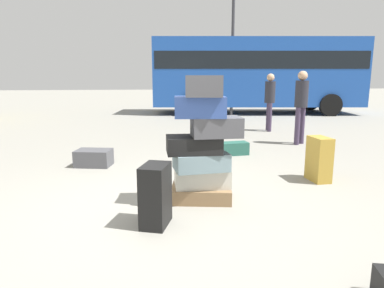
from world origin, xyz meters
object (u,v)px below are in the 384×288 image
at_px(suitcase_tan_white_trunk, 319,159).
at_px(parked_bus, 256,71).
at_px(suitcase_charcoal_foreground_far, 94,158).
at_px(person_bearded_onlooker, 301,101).
at_px(suitcase_black_behind_tower, 156,195).
at_px(person_tourist_with_camera, 270,97).
at_px(suitcase_teal_foreground_near, 234,148).
at_px(lamp_post, 234,2).
at_px(suitcase_tower, 202,150).

height_order(suitcase_tan_white_trunk, parked_bus, parked_bus).
xyz_separation_m(suitcase_charcoal_foreground_far, person_bearded_onlooker, (4.55, 1.45, 0.88)).
height_order(suitcase_black_behind_tower, person_tourist_with_camera, person_tourist_with_camera).
distance_m(person_bearded_onlooker, person_tourist_with_camera, 2.06).
xyz_separation_m(suitcase_black_behind_tower, person_bearded_onlooker, (3.53, 4.13, 0.69)).
bearing_deg(suitcase_teal_foreground_near, parked_bus, 62.98).
relative_size(suitcase_teal_foreground_near, parked_bus, 0.06).
xyz_separation_m(person_tourist_with_camera, lamp_post, (-0.11, 4.09, 3.43)).
bearing_deg(person_tourist_with_camera, suitcase_black_behind_tower, -20.84).
relative_size(suitcase_tan_white_trunk, person_bearded_onlooker, 0.40).
distance_m(person_tourist_with_camera, lamp_post, 5.33).
bearing_deg(suitcase_teal_foreground_near, suitcase_tower, -119.17).
distance_m(parked_bus, lamp_post, 3.08).
height_order(suitcase_charcoal_foreground_far, lamp_post, lamp_post).
bearing_deg(person_tourist_with_camera, suitcase_teal_foreground_near, -22.79).
distance_m(suitcase_teal_foreground_near, suitcase_black_behind_tower, 3.66).
bearing_deg(suitcase_charcoal_foreground_far, suitcase_tower, -39.29).
xyz_separation_m(suitcase_charcoal_foreground_far, lamp_post, (4.44, 7.59, 4.28)).
bearing_deg(suitcase_teal_foreground_near, lamp_post, 70.05).
bearing_deg(suitcase_teal_foreground_near, suitcase_charcoal_foreground_far, -174.85).
xyz_separation_m(suitcase_tower, suitcase_black_behind_tower, (-0.61, -0.63, -0.34)).
distance_m(suitcase_black_behind_tower, person_tourist_with_camera, 7.15).
bearing_deg(suitcase_black_behind_tower, suitcase_tower, 64.73).
relative_size(suitcase_black_behind_tower, suitcase_tan_white_trunk, 0.98).
bearing_deg(person_tourist_with_camera, person_bearded_onlooker, 8.88).
bearing_deg(person_tourist_with_camera, suitcase_charcoal_foreground_far, -43.54).
height_order(suitcase_tower, suitcase_charcoal_foreground_far, suitcase_tower).
distance_m(suitcase_teal_foreground_near, parked_bus, 8.76).
bearing_deg(person_bearded_onlooker, suitcase_black_behind_tower, 13.25).
relative_size(parked_bus, lamp_post, 1.31).
xyz_separation_m(suitcase_teal_foreground_near, person_tourist_with_camera, (1.82, 2.95, 0.87)).
xyz_separation_m(suitcase_tower, suitcase_teal_foreground_near, (1.10, 2.61, -0.54)).
bearing_deg(suitcase_black_behind_tower, parked_bus, 86.04).
bearing_deg(suitcase_tower, parked_bus, 68.77).
relative_size(suitcase_black_behind_tower, parked_bus, 0.07).
height_order(suitcase_tan_white_trunk, person_tourist_with_camera, person_tourist_with_camera).
distance_m(suitcase_tan_white_trunk, parked_bus, 10.33).
bearing_deg(lamp_post, parked_bus, 36.87).
xyz_separation_m(suitcase_tower, lamp_post, (2.80, 9.64, 3.75)).
relative_size(person_tourist_with_camera, parked_bus, 0.18).
relative_size(suitcase_tower, suitcase_teal_foreground_near, 2.81).
bearing_deg(person_tourist_with_camera, lamp_post, -169.61).
distance_m(suitcase_teal_foreground_near, lamp_post, 8.42).
relative_size(suitcase_tan_white_trunk, lamp_post, 0.10).
relative_size(suitcase_black_behind_tower, lamp_post, 0.10).
bearing_deg(suitcase_tower, person_bearded_onlooker, 50.18).
height_order(suitcase_tan_white_trunk, lamp_post, lamp_post).
bearing_deg(suitcase_tan_white_trunk, suitcase_teal_foreground_near, 110.26).
distance_m(suitcase_charcoal_foreground_far, person_tourist_with_camera, 5.81).
distance_m(suitcase_charcoal_foreground_far, person_bearded_onlooker, 4.86).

